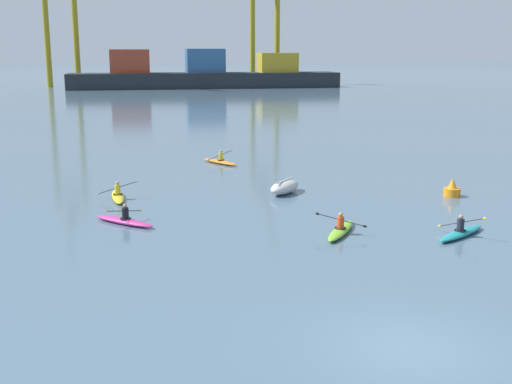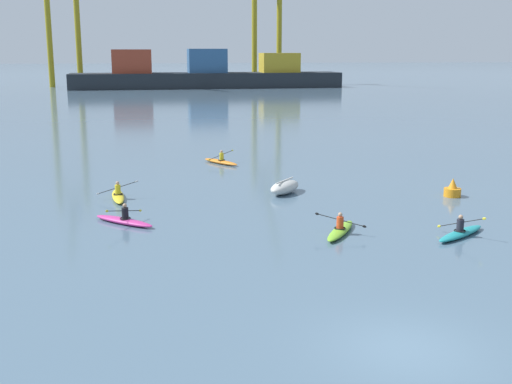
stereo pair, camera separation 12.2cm
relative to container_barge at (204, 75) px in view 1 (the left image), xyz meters
The scene contains 10 objects.
ground_plane 120.79m from the container_barge, 93.63° to the right, with size 800.00×800.00×0.00m, color slate.
container_barge is the anchor object (origin of this frame).
gantry_crane_west_mid 23.88m from the container_barge, 35.78° to the left, with size 6.96×19.10×38.07m.
capsized_dinghy 101.97m from the container_barge, 93.70° to the right, with size 2.50×2.71×0.76m.
channel_buoy 104.13m from the container_barge, 88.86° to the right, with size 0.90×0.90×1.00m.
kayak_yellow 102.59m from the container_barge, 98.69° to the right, with size 2.22×3.44×0.97m.
kayak_lime 110.01m from the container_barge, 93.13° to the right, with size 2.35×3.18×0.95m.
kayak_orange 92.21m from the container_barge, 95.48° to the right, with size 2.34×3.19×0.95m.
kayak_magenta 107.62m from the container_barge, 98.07° to the right, with size 2.88×2.77×0.95m.
kayak_teal 111.16m from the container_barge, 90.60° to the right, with size 3.15×2.40×1.05m.
Camera 1 is at (-6.76, -14.34, 7.62)m, focal length 44.79 mm.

